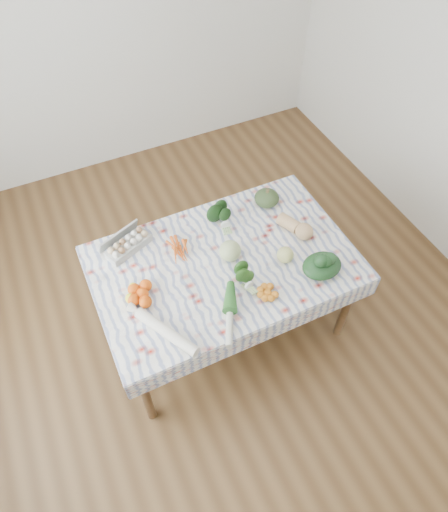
# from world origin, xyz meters

# --- Properties ---
(ground) EXTENTS (4.50, 4.50, 0.00)m
(ground) POSITION_xyz_m (0.00, 0.00, 0.00)
(ground) COLOR #53361C
(ground) RESTS_ON ground
(wall_back) EXTENTS (4.00, 0.04, 2.80)m
(wall_back) POSITION_xyz_m (0.00, 2.25, 1.40)
(wall_back) COLOR silver
(wall_back) RESTS_ON ground
(dining_table) EXTENTS (1.60, 1.00, 0.75)m
(dining_table) POSITION_xyz_m (0.00, 0.00, 0.68)
(dining_table) COLOR brown
(dining_table) RESTS_ON ground
(tablecloth) EXTENTS (1.66, 1.06, 0.01)m
(tablecloth) POSITION_xyz_m (0.00, 0.00, 0.76)
(tablecloth) COLOR white
(tablecloth) RESTS_ON dining_table
(egg_carton) EXTENTS (0.33, 0.23, 0.08)m
(egg_carton) POSITION_xyz_m (-0.51, 0.36, 0.80)
(egg_carton) COLOR #B1B1AC
(egg_carton) RESTS_ON tablecloth
(carrot_bunch) EXTENTS (0.20, 0.18, 0.03)m
(carrot_bunch) POSITION_xyz_m (-0.23, 0.19, 0.78)
(carrot_bunch) COLOR orange
(carrot_bunch) RESTS_ON tablecloth
(kale_bunch) EXTENTS (0.19, 0.17, 0.15)m
(kale_bunch) POSITION_xyz_m (0.13, 0.30, 0.84)
(kale_bunch) COLOR black
(kale_bunch) RESTS_ON tablecloth
(kabocha_squash) EXTENTS (0.20, 0.20, 0.11)m
(kabocha_squash) POSITION_xyz_m (0.49, 0.34, 0.82)
(kabocha_squash) COLOR #374C27
(kabocha_squash) RESTS_ON tablecloth
(cabbage) EXTENTS (0.18, 0.18, 0.14)m
(cabbage) POSITION_xyz_m (0.05, 0.01, 0.83)
(cabbage) COLOR #ADBE7C
(cabbage) RESTS_ON tablecloth
(butternut_squash) EXTENTS (0.21, 0.28, 0.12)m
(butternut_squash) POSITION_xyz_m (0.54, 0.03, 0.82)
(butternut_squash) COLOR tan
(butternut_squash) RESTS_ON tablecloth
(orange_cluster) EXTENTS (0.31, 0.31, 0.08)m
(orange_cluster) POSITION_xyz_m (-0.56, -0.04, 0.80)
(orange_cluster) COLOR #E2500A
(orange_cluster) RESTS_ON tablecloth
(broccoli) EXTENTS (0.16, 0.16, 0.11)m
(broccoli) POSITION_xyz_m (0.04, -0.21, 0.81)
(broccoli) COLOR #204914
(broccoli) RESTS_ON tablecloth
(mandarin_cluster) EXTENTS (0.16, 0.16, 0.05)m
(mandarin_cluster) POSITION_xyz_m (0.13, -0.34, 0.79)
(mandarin_cluster) COLOR orange
(mandarin_cluster) RESTS_ON tablecloth
(grapefruit) EXTENTS (0.11, 0.11, 0.11)m
(grapefruit) POSITION_xyz_m (0.36, -0.15, 0.82)
(grapefruit) COLOR #C2C16C
(grapefruit) RESTS_ON tablecloth
(spinach_bag) EXTENTS (0.28, 0.24, 0.11)m
(spinach_bag) POSITION_xyz_m (0.52, -0.33, 0.82)
(spinach_bag) COLOR black
(spinach_bag) RESTS_ON tablecloth
(daikon) EXTENTS (0.27, 0.43, 0.06)m
(daikon) POSITION_xyz_m (-0.52, -0.34, 0.79)
(daikon) COLOR white
(daikon) RESTS_ON tablecloth
(leek) EXTENTS (0.22, 0.38, 0.04)m
(leek) POSITION_xyz_m (-0.14, -0.38, 0.78)
(leek) COLOR beige
(leek) RESTS_ON tablecloth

